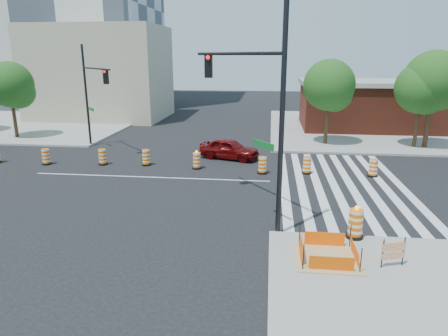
# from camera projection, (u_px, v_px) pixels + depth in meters

# --- Properties ---
(ground) EXTENTS (120.00, 120.00, 0.00)m
(ground) POSITION_uv_depth(u_px,v_px,m) (150.00, 177.00, 23.38)
(ground) COLOR black
(ground) RESTS_ON ground
(sidewalk_ne) EXTENTS (22.00, 22.00, 0.15)m
(sidewalk_ne) POSITION_uv_depth(u_px,v_px,m) (385.00, 128.00, 38.56)
(sidewalk_ne) COLOR gray
(sidewalk_ne) RESTS_ON ground
(sidewalk_nw) EXTENTS (22.00, 22.00, 0.15)m
(sidewalk_nw) POSITION_uv_depth(u_px,v_px,m) (36.00, 122.00, 42.56)
(sidewalk_nw) COLOR gray
(sidewalk_nw) RESTS_ON ground
(crosswalk_east) EXTENTS (6.75, 13.50, 0.01)m
(crosswalk_east) POSITION_uv_depth(u_px,v_px,m) (341.00, 184.00, 22.16)
(crosswalk_east) COLOR silver
(crosswalk_east) RESTS_ON ground
(lane_centerline) EXTENTS (14.00, 0.12, 0.01)m
(lane_centerline) POSITION_uv_depth(u_px,v_px,m) (150.00, 177.00, 23.38)
(lane_centerline) COLOR silver
(lane_centerline) RESTS_ON ground
(excavation_pit) EXTENTS (2.20, 2.20, 0.90)m
(excavation_pit) POSITION_uv_depth(u_px,v_px,m) (327.00, 256.00, 13.72)
(excavation_pit) COLOR tan
(excavation_pit) RESTS_ON ground
(brick_storefront) EXTENTS (16.50, 8.50, 4.60)m
(brick_storefront) POSITION_uv_depth(u_px,v_px,m) (388.00, 105.00, 37.95)
(brick_storefront) COLOR maroon
(brick_storefront) RESTS_ON ground
(beige_midrise) EXTENTS (14.00, 10.00, 10.00)m
(beige_midrise) POSITION_uv_depth(u_px,v_px,m) (101.00, 73.00, 44.38)
(beige_midrise) COLOR tan
(beige_midrise) RESTS_ON ground
(red_coupe) EXTENTS (4.41, 2.76, 1.40)m
(red_coupe) POSITION_uv_depth(u_px,v_px,m) (229.00, 149.00, 27.41)
(red_coupe) COLOR #5D0808
(red_coupe) RESTS_ON ground
(signal_pole_se) EXTENTS (4.15, 5.36, 8.78)m
(signal_pole_se) POSITION_uv_depth(u_px,v_px,m) (254.00, 95.00, 16.00)
(signal_pole_se) COLOR black
(signal_pole_se) RESTS_ON ground
(signal_pole_nw) EXTENTS (3.88, 4.36, 7.54)m
(signal_pole_nw) POSITION_uv_depth(u_px,v_px,m) (92.00, 87.00, 29.08)
(signal_pole_nw) COLOR black
(signal_pole_nw) RESTS_ON ground
(pit_drum) EXTENTS (0.66, 0.66, 1.30)m
(pit_drum) POSITION_uv_depth(u_px,v_px,m) (355.00, 224.00, 15.16)
(pit_drum) COLOR black
(pit_drum) RESTS_ON ground
(barricade) EXTENTS (0.83, 0.31, 1.01)m
(barricade) POSITION_uv_depth(u_px,v_px,m) (393.00, 251.00, 13.06)
(barricade) COLOR #F46705
(barricade) RESTS_ON ground
(tree_north_b) EXTENTS (3.79, 3.79, 6.45)m
(tree_north_b) POSITION_uv_depth(u_px,v_px,m) (11.00, 87.00, 33.14)
(tree_north_b) COLOR #382314
(tree_north_b) RESTS_ON ground
(tree_north_c) EXTENTS (3.91, 3.91, 6.65)m
(tree_north_c) POSITION_uv_depth(u_px,v_px,m) (329.00, 88.00, 30.55)
(tree_north_c) COLOR #382314
(tree_north_c) RESTS_ON ground
(tree_north_d) EXTENTS (3.80, 3.80, 6.47)m
(tree_north_d) POSITION_uv_depth(u_px,v_px,m) (422.00, 91.00, 29.46)
(tree_north_d) COLOR #382314
(tree_north_d) RESTS_ON ground
(tree_north_e) EXTENTS (4.29, 4.29, 7.29)m
(tree_north_e) POSITION_uv_depth(u_px,v_px,m) (434.00, 84.00, 29.20)
(tree_north_e) COLOR #382314
(tree_north_e) RESTS_ON ground
(median_drum_1) EXTENTS (0.60, 0.60, 1.02)m
(median_drum_1) POSITION_uv_depth(u_px,v_px,m) (46.00, 157.00, 26.01)
(median_drum_1) COLOR black
(median_drum_1) RESTS_ON ground
(median_drum_2) EXTENTS (0.60, 0.60, 1.02)m
(median_drum_2) POSITION_uv_depth(u_px,v_px,m) (103.00, 157.00, 25.94)
(median_drum_2) COLOR black
(median_drum_2) RESTS_ON ground
(median_drum_3) EXTENTS (0.60, 0.60, 1.02)m
(median_drum_3) POSITION_uv_depth(u_px,v_px,m) (146.00, 158.00, 25.81)
(median_drum_3) COLOR black
(median_drum_3) RESTS_ON ground
(median_drum_4) EXTENTS (0.60, 0.60, 1.18)m
(median_drum_4) POSITION_uv_depth(u_px,v_px,m) (197.00, 161.00, 25.02)
(median_drum_4) COLOR black
(median_drum_4) RESTS_ON ground
(median_drum_5) EXTENTS (0.60, 0.60, 1.02)m
(median_drum_5) POSITION_uv_depth(u_px,v_px,m) (262.00, 166.00, 24.00)
(median_drum_5) COLOR black
(median_drum_5) RESTS_ON ground
(median_drum_6) EXTENTS (0.60, 0.60, 1.02)m
(median_drum_6) POSITION_uv_depth(u_px,v_px,m) (307.00, 166.00, 23.99)
(median_drum_6) COLOR black
(median_drum_6) RESTS_ON ground
(median_drum_7) EXTENTS (0.60, 0.60, 1.02)m
(median_drum_7) POSITION_uv_depth(u_px,v_px,m) (373.00, 169.00, 23.41)
(median_drum_7) COLOR black
(median_drum_7) RESTS_ON ground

